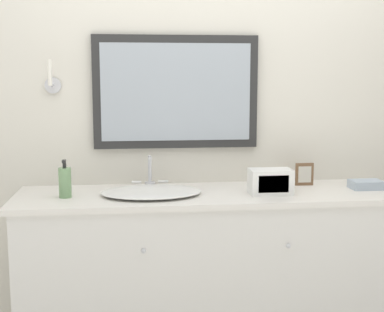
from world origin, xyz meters
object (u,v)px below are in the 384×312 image
(sink_basin, at_px, (151,191))
(picture_frame, at_px, (304,174))
(appliance_box, at_px, (271,182))
(soap_bottle, at_px, (65,182))

(sink_basin, height_order, picture_frame, sink_basin)
(sink_basin, bearing_deg, appliance_box, -4.60)
(soap_bottle, xyz_separation_m, appliance_box, (1.07, -0.04, -0.01))
(appliance_box, bearing_deg, sink_basin, 175.40)
(sink_basin, xyz_separation_m, appliance_box, (0.63, -0.05, 0.05))
(soap_bottle, xyz_separation_m, picture_frame, (1.32, 0.16, -0.02))
(picture_frame, bearing_deg, soap_bottle, -172.91)
(soap_bottle, height_order, appliance_box, soap_bottle)
(appliance_box, xyz_separation_m, picture_frame, (0.25, 0.20, -0.00))
(sink_basin, height_order, appliance_box, sink_basin)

